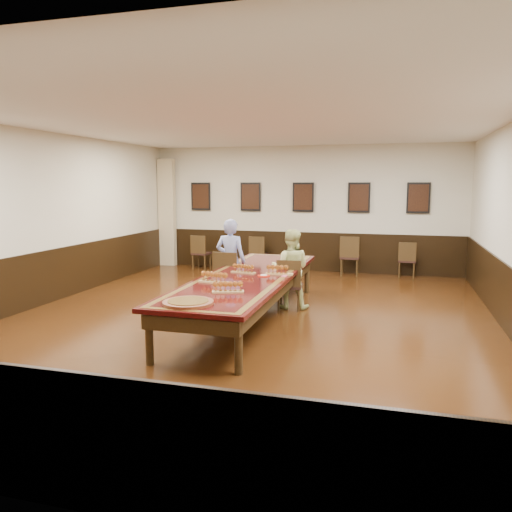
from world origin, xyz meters
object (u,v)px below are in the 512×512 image
(spare_chair_c, at_px, (350,256))
(chair_woman, at_px, (290,284))
(spare_chair_b, at_px, (259,253))
(chair_man, at_px, (229,277))
(person_man, at_px, (231,261))
(spare_chair_a, at_px, (201,252))
(carved_platter, at_px, (188,303))
(spare_chair_d, at_px, (407,259))
(conference_table, at_px, (248,284))
(person_woman, at_px, (290,269))

(spare_chair_c, bearing_deg, chair_woman, 77.63)
(chair_woman, relative_size, spare_chair_c, 0.94)
(spare_chair_c, bearing_deg, spare_chair_b, -5.60)
(chair_man, relative_size, person_man, 0.63)
(spare_chair_a, bearing_deg, carved_platter, 113.89)
(chair_man, height_order, spare_chair_b, chair_man)
(chair_man, bearing_deg, spare_chair_d, -129.87)
(person_man, xyz_separation_m, carved_platter, (0.54, -3.26, -0.02))
(spare_chair_d, relative_size, carved_platter, 1.21)
(chair_woman, relative_size, spare_chair_d, 1.07)
(chair_woman, bearing_deg, spare_chair_b, -72.68)
(spare_chair_b, relative_size, spare_chair_c, 0.91)
(chair_man, height_order, conference_table, chair_man)
(spare_chair_c, relative_size, spare_chair_d, 1.13)
(conference_table, bearing_deg, spare_chair_c, 74.72)
(spare_chair_b, distance_m, spare_chair_c, 2.38)
(spare_chair_c, height_order, carved_platter, spare_chair_c)
(person_man, bearing_deg, spare_chair_b, -81.08)
(spare_chair_c, height_order, spare_chair_d, spare_chair_c)
(chair_woman, xyz_separation_m, carved_platter, (-0.66, -3.00, 0.32))
(person_man, bearing_deg, chair_woman, 169.80)
(spare_chair_a, height_order, person_woman, person_woman)
(spare_chair_b, distance_m, spare_chair_d, 3.72)
(chair_man, bearing_deg, person_woman, 179.31)
(conference_table, bearing_deg, chair_man, 123.27)
(spare_chair_c, xyz_separation_m, carved_platter, (-1.39, -6.67, 0.29))
(chair_man, xyz_separation_m, conference_table, (0.68, -1.04, 0.11))
(spare_chair_d, distance_m, carved_platter, 7.36)
(spare_chair_a, distance_m, conference_table, 5.18)
(chair_man, bearing_deg, spare_chair_a, -58.65)
(spare_chair_c, bearing_deg, spare_chair_d, -174.77)
(chair_woman, distance_m, person_man, 1.27)
(spare_chair_a, distance_m, person_woman, 4.68)
(chair_man, distance_m, spare_chair_d, 4.93)
(person_man, relative_size, conference_table, 0.32)
(person_woman, bearing_deg, spare_chair_c, -107.38)
(chair_woman, bearing_deg, person_man, -17.81)
(chair_man, bearing_deg, spare_chair_b, -81.33)
(person_man, bearing_deg, conference_table, 122.56)
(chair_woman, bearing_deg, spare_chair_c, -106.93)
(person_man, bearing_deg, spare_chair_c, -117.50)
(person_man, relative_size, carved_platter, 2.24)
(person_woman, distance_m, carved_platter, 3.16)
(chair_woman, xyz_separation_m, conference_table, (-0.52, -0.89, 0.15))
(chair_woman, relative_size, spare_chair_b, 1.03)
(person_man, bearing_deg, person_woman, 174.24)
(conference_table, bearing_deg, person_woman, 62.77)
(spare_chair_a, xyz_separation_m, person_woman, (3.12, -3.48, 0.27))
(chair_woman, relative_size, spare_chair_a, 1.02)
(spare_chair_d, xyz_separation_m, carved_platter, (-2.74, -6.83, 0.34))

